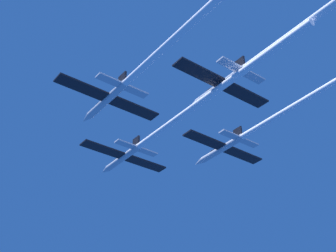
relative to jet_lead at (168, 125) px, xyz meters
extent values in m
cylinder|color=#B2BAC6|center=(0.00, 11.88, -0.02)|extent=(1.00, 9.12, 1.00)
cone|color=#B2BAC6|center=(0.00, 17.44, -0.02)|extent=(0.98, 2.01, 0.98)
ellipsoid|color=black|center=(0.00, 13.88, 0.40)|extent=(0.70, 1.82, 0.50)
cube|color=black|center=(-3.97, 11.42, -0.02)|extent=(6.93, 2.01, 0.22)
cube|color=black|center=(3.97, 11.42, -0.02)|extent=(6.93, 2.01, 0.22)
cube|color=black|center=(0.00, 8.23, 1.21)|extent=(0.26, 1.64, 1.46)
cube|color=#B2BAC6|center=(-2.06, 8.04, -0.02)|extent=(3.12, 1.20, 0.22)
cube|color=#B2BAC6|center=(2.06, 8.04, -0.02)|extent=(3.12, 1.20, 0.22)
cylinder|color=white|center=(0.00, -9.01, -0.02)|extent=(0.90, 32.65, 0.90)
cylinder|color=#B2BAC6|center=(-9.89, 0.24, 0.28)|extent=(1.00, 9.12, 1.00)
cone|color=#B2BAC6|center=(-9.89, 5.80, 0.28)|extent=(0.98, 2.01, 0.98)
ellipsoid|color=black|center=(-9.89, 2.25, 0.71)|extent=(0.70, 1.82, 0.50)
cube|color=black|center=(-13.86, -0.22, 0.28)|extent=(6.93, 2.01, 0.22)
cube|color=black|center=(-5.92, -0.22, 0.28)|extent=(6.93, 2.01, 0.22)
cube|color=black|center=(-9.89, -3.41, 1.51)|extent=(0.26, 1.64, 1.46)
cube|color=#B2BAC6|center=(-11.95, -3.59, 0.28)|extent=(3.12, 1.20, 0.22)
cube|color=#B2BAC6|center=(-7.83, -3.59, 0.28)|extent=(3.12, 1.20, 0.22)
cylinder|color=white|center=(-9.89, -20.50, 0.28)|extent=(0.90, 32.35, 0.90)
cylinder|color=#B2BAC6|center=(11.34, 1.12, 0.56)|extent=(1.00, 9.12, 1.00)
cone|color=#B2BAC6|center=(11.34, 6.69, 0.56)|extent=(0.98, 2.01, 0.98)
ellipsoid|color=black|center=(11.34, 3.13, 0.99)|extent=(0.70, 1.82, 0.50)
cube|color=black|center=(7.37, 0.67, 0.56)|extent=(6.93, 2.01, 0.22)
cube|color=black|center=(15.30, 0.67, 0.56)|extent=(6.93, 2.01, 0.22)
cube|color=black|center=(11.34, -2.52, 1.79)|extent=(0.26, 1.64, 1.46)
cube|color=#B2BAC6|center=(9.27, -2.71, 0.56)|extent=(3.12, 1.20, 0.22)
cube|color=#B2BAC6|center=(13.40, -2.71, 0.56)|extent=(3.12, 1.20, 0.22)
cylinder|color=white|center=(11.34, -18.77, 0.56)|extent=(0.90, 30.66, 0.90)
cylinder|color=#B2BAC6|center=(0.67, -10.35, 0.97)|extent=(1.00, 9.12, 1.00)
cone|color=#B2BAC6|center=(0.67, -4.79, 0.97)|extent=(0.98, 2.01, 0.98)
ellipsoid|color=black|center=(0.67, -8.34, 1.39)|extent=(0.70, 1.82, 0.50)
cube|color=black|center=(-3.30, -10.81, 0.97)|extent=(6.93, 2.01, 0.22)
cube|color=black|center=(4.63, -10.81, 0.97)|extent=(6.93, 2.01, 0.22)
cube|color=black|center=(0.67, -14.00, 2.20)|extent=(0.26, 1.64, 1.46)
cube|color=#B2BAC6|center=(-1.40, -14.18, 0.97)|extent=(3.12, 1.20, 0.22)
cube|color=#B2BAC6|center=(2.73, -14.18, 0.97)|extent=(3.12, 1.20, 0.22)
camera|label=1|loc=(-34.12, -45.45, -36.42)|focal=51.09mm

